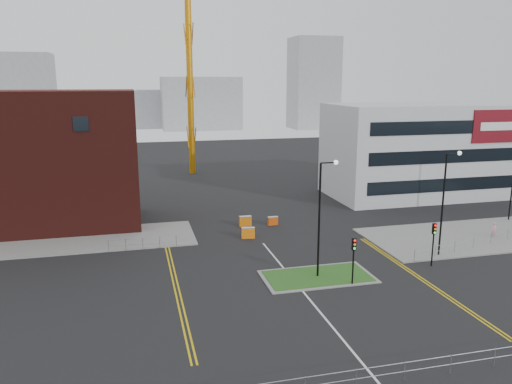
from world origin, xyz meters
TOP-DOWN VIEW (x-y plane):
  - ground at (0.00, 0.00)m, footprint 200.00×200.00m
  - pavement_left at (-20.00, 22.00)m, footprint 28.00×8.00m
  - pavement_right at (22.00, 14.00)m, footprint 24.00×10.00m
  - island_kerb at (2.00, 8.00)m, footprint 8.60×4.60m
  - grass_island at (2.00, 8.00)m, footprint 8.00×4.00m
  - brick_building at (-22.97, 28.00)m, footprint 24.20×10.07m
  - office_block at (26.01, 31.97)m, footprint 25.00×12.20m
  - tower_crane at (3.77, 53.72)m, footprint 51.95×12.49m
  - streetlamp_island at (2.22, 8.00)m, footprint 1.46×0.36m
  - streetlamp_right_near at (14.22, 10.00)m, footprint 1.46×0.36m
  - traffic_light_island at (4.00, 5.98)m, footprint 0.28×0.33m
  - traffic_light_right at (12.00, 7.98)m, footprint 0.28×0.33m
  - railing_front at (0.00, -6.00)m, footprint 24.05×0.05m
  - railing_left at (-11.00, 18.00)m, footprint 6.05×0.05m
  - railing_right at (20.50, 11.50)m, footprint 19.05×5.05m
  - centre_line at (0.00, 2.00)m, footprint 0.15×30.00m
  - yellow_left_a at (-9.00, 10.00)m, footprint 0.12×24.00m
  - yellow_left_b at (-8.70, 10.00)m, footprint 0.12×24.00m
  - yellow_right_a at (9.50, 6.00)m, footprint 0.12×20.00m
  - yellow_right_b at (9.80, 6.00)m, footprint 0.12×20.00m
  - skyline_a at (-40.00, 120.00)m, footprint 18.00×12.00m
  - skyline_b at (10.00, 130.00)m, footprint 24.00×12.00m
  - skyline_c at (45.00, 125.00)m, footprint 14.00×12.00m
  - skyline_d at (-8.00, 140.00)m, footprint 30.00×12.00m
  - pedestrian at (22.14, 13.15)m, footprint 0.64×0.48m
  - barrier_left at (-1.00, 18.90)m, footprint 1.33×0.61m
  - barrier_mid at (2.55, 22.65)m, footprint 1.11×0.45m
  - barrier_right at (-0.35, 22.99)m, footprint 1.29×0.46m

SIDE VIEW (x-z plane):
  - ground at x=0.00m, z-range 0.00..0.00m
  - centre_line at x=0.00m, z-range 0.00..0.01m
  - yellow_left_a at x=-9.00m, z-range 0.00..0.01m
  - yellow_left_b at x=-8.70m, z-range 0.00..0.01m
  - yellow_right_a at x=9.50m, z-range 0.00..0.01m
  - yellow_right_b at x=9.80m, z-range 0.00..0.01m
  - island_kerb at x=2.00m, z-range 0.00..0.08m
  - pavement_left at x=-20.00m, z-range 0.00..0.12m
  - pavement_right at x=22.00m, z-range 0.00..0.12m
  - grass_island at x=2.00m, z-range 0.00..0.12m
  - barrier_mid at x=2.55m, z-range 0.04..0.95m
  - barrier_left at x=-1.00m, z-range 0.05..1.12m
  - barrier_right at x=-0.35m, z-range 0.05..1.13m
  - railing_left at x=-11.00m, z-range 0.19..1.29m
  - railing_right at x=20.50m, z-range 0.23..1.33m
  - railing_front at x=0.00m, z-range 0.23..1.33m
  - pedestrian at x=22.14m, z-range 0.00..1.58m
  - traffic_light_island at x=4.00m, z-range 0.74..4.39m
  - traffic_light_right at x=12.00m, z-range 0.74..4.39m
  - streetlamp_island at x=2.22m, z-range 0.82..10.00m
  - streetlamp_right_near at x=14.22m, z-range 0.82..10.00m
  - skyline_d at x=-8.00m, z-range 0.00..12.00m
  - office_block at x=26.01m, z-range 0.00..12.00m
  - brick_building at x=-22.97m, z-range -0.27..13.97m
  - skyline_b at x=10.00m, z-range 0.00..16.00m
  - skyline_a at x=-40.00m, z-range 0.00..22.00m
  - skyline_c at x=45.00m, z-range 0.00..28.00m
  - tower_crane at x=3.77m, z-range 7.05..43.79m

